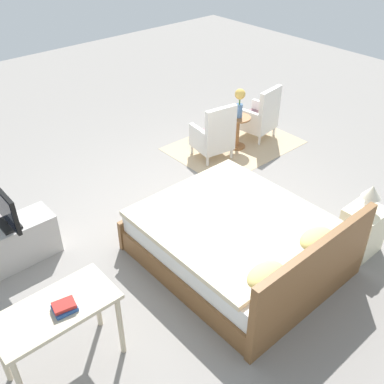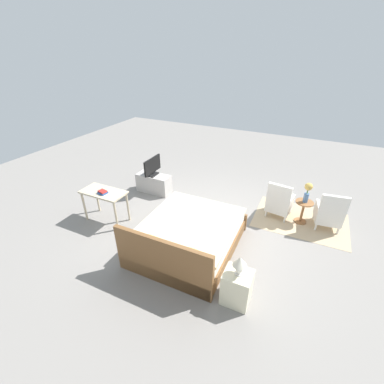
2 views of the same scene
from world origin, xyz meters
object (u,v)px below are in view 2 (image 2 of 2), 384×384
object	(u,v)px
bed	(188,236)
side_table	(303,209)
flower_vase	(308,191)
tv_stand	(154,183)
armchair_by_window_left	(329,214)
vanity_desk	(104,196)
armchair_by_window_right	(279,203)
table_lamp	(240,263)
book_stack	(103,192)
tv_flatscreen	(152,166)
nightstand	(237,287)

from	to	relation	value
bed	side_table	world-z (taller)	bed
flower_vase	tv_stand	size ratio (longest dim) A/B	0.50
armchair_by_window_left	vanity_desk	size ratio (longest dim) A/B	0.88
armchair_by_window_right	table_lamp	size ratio (longest dim) A/B	2.79
armchair_by_window_right	book_stack	xyz separation A→B (m)	(3.58, 1.98, 0.43)
tv_stand	tv_flatscreen	bearing A→B (deg)	-0.22
tv_stand	tv_flatscreen	xyz separation A→B (m)	(0.00, -0.00, 0.52)
vanity_desk	side_table	bearing A→B (deg)	-155.50
vanity_desk	book_stack	world-z (taller)	book_stack
side_table	vanity_desk	xyz separation A→B (m)	(4.18, 1.90, 0.31)
bed	nightstand	bearing A→B (deg)	147.77
tv_stand	book_stack	distance (m)	1.83
side_table	book_stack	bearing A→B (deg)	25.66
nightstand	book_stack	bearing A→B (deg)	-13.14
bed	armchair_by_window_left	xyz separation A→B (m)	(-2.54, -1.98, 0.09)
flower_vase	table_lamp	size ratio (longest dim) A/B	1.45
bed	book_stack	distance (m)	2.18
armchair_by_window_right	flower_vase	bearing A→B (deg)	179.60
vanity_desk	bed	bearing A→B (deg)	178.12
armchair_by_window_right	flower_vase	distance (m)	0.71
nightstand	table_lamp	distance (m)	0.51
tv_stand	armchair_by_window_left	bearing A→B (deg)	-176.85
table_lamp	book_stack	xyz separation A→B (m)	(3.37, -0.79, 0.00)
book_stack	table_lamp	bearing A→B (deg)	166.85
tv_flatscreen	vanity_desk	bearing A→B (deg)	81.91
armchair_by_window_right	nightstand	world-z (taller)	armchair_by_window_right
side_table	book_stack	distance (m)	4.59
nightstand	book_stack	size ratio (longest dim) A/B	2.94
bed	book_stack	world-z (taller)	bed
side_table	armchair_by_window_left	bearing A→B (deg)	-179.61
nightstand	tv_flatscreen	distance (m)	4.10
armchair_by_window_right	tv_flatscreen	xyz separation A→B (m)	(3.40, 0.25, 0.40)
book_stack	side_table	bearing A→B (deg)	-154.34
bed	flower_vase	distance (m)	2.86
tv_flatscreen	vanity_desk	size ratio (longest dim) A/B	0.70
bed	table_lamp	distance (m)	1.57
flower_vase	book_stack	size ratio (longest dim) A/B	2.36
armchair_by_window_left	side_table	world-z (taller)	armchair_by_window_left
flower_vase	nightstand	xyz separation A→B (m)	(0.74, 2.77, -0.55)
side_table	flower_vase	distance (m)	0.50
flower_vase	vanity_desk	distance (m)	4.59
side_table	vanity_desk	distance (m)	4.60
vanity_desk	armchair_by_window_left	bearing A→B (deg)	-157.99
bed	flower_vase	xyz separation A→B (m)	(-2.00, -1.97, 0.55)
flower_vase	book_stack	world-z (taller)	flower_vase
bed	vanity_desk	world-z (taller)	bed
bed	armchair_by_window_left	world-z (taller)	bed
armchair_by_window_left	tv_stand	world-z (taller)	armchair_by_window_left
armchair_by_window_left	tv_flatscreen	size ratio (longest dim) A/B	1.26
side_table	tv_flatscreen	xyz separation A→B (m)	(3.94, 0.24, 0.44)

